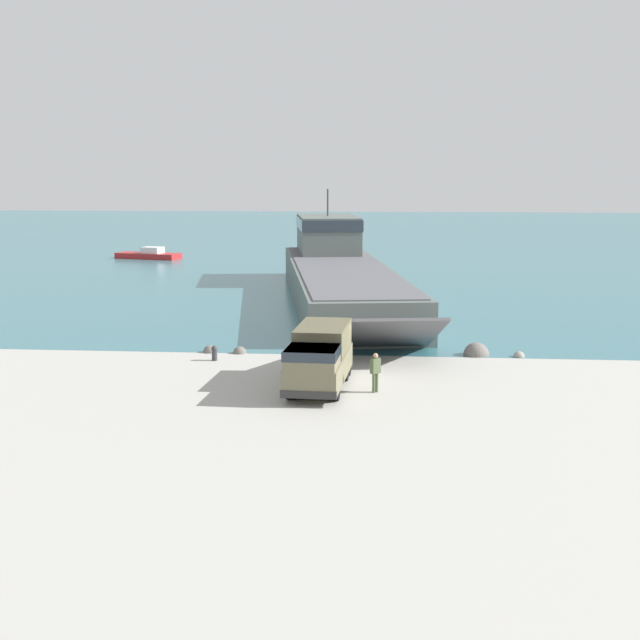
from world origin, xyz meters
TOP-DOWN VIEW (x-y plane):
  - ground_plane at (0.00, 0.00)m, footprint 240.00×240.00m
  - water_surface at (0.00, 93.93)m, footprint 240.00×180.00m
  - landing_craft at (-2.67, 27.51)m, footprint 13.64×44.01m
  - military_truck at (-1.34, -3.52)m, footprint 2.68×7.14m
  - soldier_on_ramp at (1.23, -4.17)m, footprint 0.49×0.47m
  - moored_boat_a at (-26.50, 56.87)m, footprint 7.81×4.27m
  - mooring_bollard at (-7.38, 1.96)m, footprint 0.33×0.33m
  - shoreline_rock_a at (6.45, 4.58)m, footprint 1.39×1.39m
  - shoreline_rock_b at (-6.41, 3.97)m, footprint 0.75×0.75m
  - shoreline_rock_c at (8.69, 4.33)m, footprint 0.62×0.62m
  - shoreline_rock_d at (-8.07, 4.08)m, footprint 0.79×0.79m

SIDE VIEW (x-z plane):
  - ground_plane at x=0.00m, z-range 0.00..0.00m
  - shoreline_rock_a at x=6.45m, z-range -0.70..0.70m
  - shoreline_rock_b at x=-6.41m, z-range -0.38..0.38m
  - shoreline_rock_c at x=8.69m, z-range -0.31..0.31m
  - shoreline_rock_d at x=-8.07m, z-range -0.39..0.39m
  - water_surface at x=0.00m, z-range 0.00..0.01m
  - mooring_bollard at x=-7.38m, z-range 0.03..0.83m
  - moored_boat_a at x=-26.50m, z-range -0.23..1.12m
  - soldier_on_ramp at x=1.23m, z-range 0.15..1.94m
  - military_truck at x=-1.34m, z-range 0.07..2.80m
  - landing_craft at x=-2.67m, z-range -2.06..6.25m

